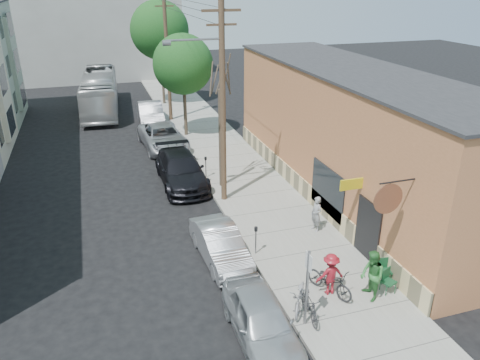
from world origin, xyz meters
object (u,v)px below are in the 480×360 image
object	(u,v)px
patio_chair_a	(388,282)
car_0	(262,320)
patio_chair_b	(384,271)
car_1	(220,245)
car_2	(181,170)
parked_bike_b	(300,296)
patron_green	(372,276)
parking_meter_near	(256,236)
tree_leafy_far	(160,30)
patron_grey	(316,214)
tree_leafy_mid	(183,64)
car_4	(151,114)
parking_meter_far	(206,164)
sign_post	(307,281)
tree_bare	(221,139)
bus	(100,92)
car_3	(163,137)
parked_bike_a	(310,306)
utility_pole_near	(221,99)
cyclist	(330,274)

from	to	relation	value
patio_chair_a	car_0	xyz separation A→B (m)	(-5.15, -0.72, 0.16)
patio_chair_b	car_1	xyz separation A→B (m)	(-5.40, 3.49, 0.12)
car_2	parked_bike_b	bearing A→B (deg)	-81.56
patron_green	parking_meter_near	bearing A→B (deg)	-139.52
parked_bike_b	car_1	distance (m)	4.33
tree_leafy_far	patron_grey	distance (m)	26.16
tree_leafy_mid	car_4	size ratio (longest dim) A/B	1.38
patio_chair_a	parking_meter_far	bearing A→B (deg)	84.45
car_0	patio_chair_b	bearing A→B (deg)	15.23
patio_chair_a	parked_bike_b	size ratio (longest dim) A/B	0.48
patron_green	car_4	size ratio (longest dim) A/B	0.37
patron_grey	car_4	size ratio (longest dim) A/B	0.32
sign_post	patio_chair_b	size ratio (longest dim) A/B	3.18
tree_bare	bus	bearing A→B (deg)	106.39
sign_post	car_4	world-z (taller)	sign_post
tree_leafy_far	car_3	size ratio (longest dim) A/B	1.56
parking_meter_near	parked_bike_a	xyz separation A→B (m)	(0.36, -4.34, -0.36)
sign_post	utility_pole_near	distance (m)	10.60
sign_post	tree_leafy_far	distance (m)	31.33
utility_pole_near	car_1	size ratio (longest dim) A/B	2.33
utility_pole_near	car_1	world-z (taller)	utility_pole_near
tree_leafy_far	tree_bare	bearing A→B (deg)	-90.00
parked_bike_b	car_4	distance (m)	24.32
parking_meter_near	car_1	size ratio (longest dim) A/B	0.29
car_4	sign_post	bearing A→B (deg)	-83.41
patron_green	car_2	world-z (taller)	patron_green
parked_bike_a	tree_leafy_mid	bearing A→B (deg)	95.59
parking_meter_near	parked_bike_b	world-z (taller)	parking_meter_near
parking_meter_near	tree_leafy_far	xyz separation A→B (m)	(0.55, 26.42, 5.54)
parked_bike_b	car_3	xyz separation A→B (m)	(-1.73, 18.33, 0.16)
sign_post	bus	bearing A→B (deg)	99.47
parking_meter_far	patio_chair_b	bearing A→B (deg)	-71.43
parked_bike_a	car_1	world-z (taller)	car_1
car_2	car_4	size ratio (longest dim) A/B	1.12
utility_pole_near	patron_grey	size ratio (longest dim) A/B	6.07
patron_green	car_4	distance (m)	24.91
parking_meter_far	patron_grey	xyz separation A→B (m)	(3.23, -7.47, -0.01)
tree_leafy_mid	car_1	distance (m)	17.18
car_4	cyclist	bearing A→B (deg)	-79.55
sign_post	patron_grey	bearing A→B (deg)	60.61
parked_bike_a	car_0	world-z (taller)	car_0
utility_pole_near	tree_bare	xyz separation A→B (m)	(0.41, 1.70, -2.59)
cyclist	parked_bike_a	world-z (taller)	cyclist
tree_leafy_mid	patron_grey	bearing A→B (deg)	-80.30
cyclist	utility_pole_near	bearing A→B (deg)	-78.57
parked_bike_a	car_3	bearing A→B (deg)	101.57
parked_bike_b	parked_bike_a	bearing A→B (deg)	-50.25
patron_grey	car_0	bearing A→B (deg)	-50.78
sign_post	tree_leafy_mid	size ratio (longest dim) A/B	0.39
cyclist	bus	xyz separation A→B (m)	(-6.63, 29.26, 0.68)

